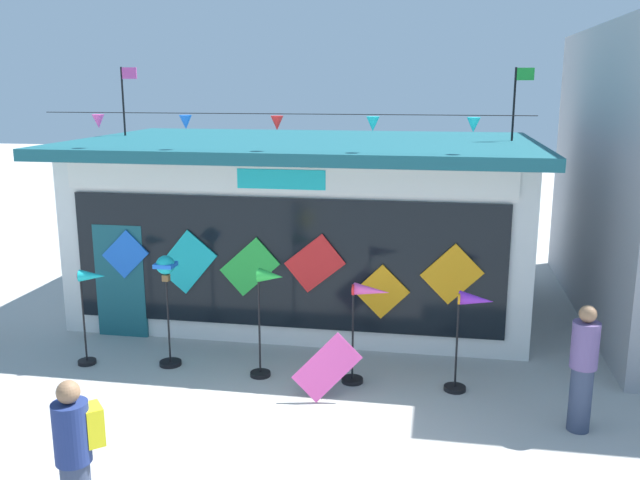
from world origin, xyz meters
name	(u,v)px	position (x,y,z in m)	size (l,w,h in m)	color
ground_plane	(281,474)	(0.00, 0.00, 0.00)	(80.00, 80.00, 0.00)	#ADAAA5
kite_shop_building	(309,222)	(-0.85, 6.13, 1.69)	(8.46, 5.39, 4.68)	silver
wind_spinner_far_left	(90,299)	(-3.63, 2.56, 1.09)	(0.56, 0.29, 1.56)	black
wind_spinner_left	(166,285)	(-2.44, 2.74, 1.32)	(0.35, 0.35, 1.79)	black
wind_spinner_center_left	(267,302)	(-0.80, 2.59, 1.19)	(0.55, 0.31, 1.70)	black
wind_spinner_center_right	(365,315)	(0.66, 2.61, 1.06)	(0.71, 0.32, 1.53)	black
wind_spinner_right	(470,321)	(2.16, 2.59, 1.07)	(0.66, 0.32, 1.50)	black
person_near_camera	(76,458)	(-1.63, -1.46, 0.89)	(0.47, 0.45, 1.68)	#333D56
person_mid_plaza	(583,368)	(3.53, 1.67, 0.86)	(0.34, 0.34, 1.68)	#333D56
display_kite_on_ground	(327,367)	(0.21, 1.96, 0.49)	(0.50, 0.03, 0.90)	#EA4CA3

